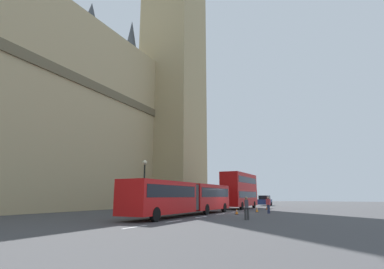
{
  "coord_description": "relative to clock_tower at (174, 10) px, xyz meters",
  "views": [
    {
      "loc": [
        -30.44,
        -10.66,
        1.74
      ],
      "look_at": [
        -1.08,
        3.75,
        8.61
      ],
      "focal_mm": 27.5,
      "sensor_mm": 36.0,
      "label": 1
    }
  ],
  "objects": [
    {
      "name": "pedestrian_near_cones",
      "position": [
        -23.93,
        -20.31,
        -37.83
      ],
      "size": [
        0.46,
        0.38,
        1.69
      ],
      "color": "#333333",
      "rests_on": "ground_plane"
    },
    {
      "name": "articulated_bus",
      "position": [
        -21.65,
        -13.99,
        -37.0
      ],
      "size": [
        16.79,
        2.54,
        2.9
      ],
      "color": "red",
      "rests_on": "ground_plane"
    },
    {
      "name": "clock_tower",
      "position": [
        0.0,
        0.0,
        0.0
      ],
      "size": [
        11.1,
        11.1,
        73.79
      ],
      "color": "tan",
      "rests_on": "ground_plane"
    },
    {
      "name": "double_decker_bus",
      "position": [
        -4.9,
        -13.99,
        -36.04
      ],
      "size": [
        9.85,
        2.54,
        4.9
      ],
      "color": "#B20F0F",
      "rests_on": "ground_plane"
    },
    {
      "name": "sedan_lead",
      "position": [
        9.78,
        -14.21,
        -37.83
      ],
      "size": [
        4.4,
        1.86,
        1.85
      ],
      "color": "navy",
      "rests_on": "ground_plane"
    },
    {
      "name": "lane_centre_marking",
      "position": [
        -18.09,
        -15.98,
        -38.74
      ],
      "size": [
        29.8,
        0.16,
        0.01
      ],
      "color": "silver",
      "rests_on": "ground_plane"
    },
    {
      "name": "traffic_cone_west",
      "position": [
        -17.84,
        -17.57,
        -38.46
      ],
      "size": [
        0.36,
        0.36,
        0.58
      ],
      "color": "black",
      "rests_on": "ground_plane"
    },
    {
      "name": "traffic_cone_middle",
      "position": [
        -12.79,
        -18.31,
        -38.46
      ],
      "size": [
        0.36,
        0.36,
        0.58
      ],
      "color": "black",
      "rests_on": "ground_plane"
    },
    {
      "name": "ground_plane",
      "position": [
        -15.74,
        -15.98,
        -38.75
      ],
      "size": [
        160.0,
        160.0,
        0.0
      ],
      "primitive_type": "plane",
      "color": "#424244"
    },
    {
      "name": "pedestrian_by_kerb",
      "position": [
        -14.89,
        -20.03,
        -37.83
      ],
      "size": [
        0.36,
        0.46,
        1.69
      ],
      "color": "#262D4C",
      "rests_on": "ground_plane"
    },
    {
      "name": "street_lamp",
      "position": [
        -21.93,
        -9.48,
        -35.69
      ],
      "size": [
        0.44,
        0.44,
        5.27
      ],
      "color": "black",
      "rests_on": "ground_plane"
    },
    {
      "name": "traffic_cone_east",
      "position": [
        -6.09,
        -17.99,
        -38.46
      ],
      "size": [
        0.36,
        0.36,
        0.58
      ],
      "color": "black",
      "rests_on": "ground_plane"
    }
  ]
}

